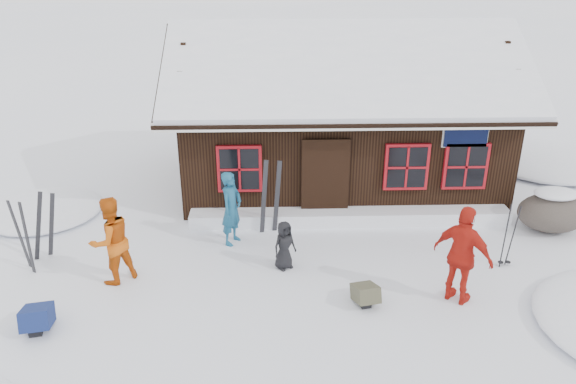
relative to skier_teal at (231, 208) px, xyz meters
name	(u,v)px	position (x,y,z in m)	size (l,w,h in m)	color
ground	(290,274)	(1.24, -1.37, -0.84)	(120.00, 120.00, 0.00)	white
mountain_hut	(339,126)	(2.74, 3.61, 0.73)	(8.90, 6.09, 4.42)	black
snow_drift	(350,216)	(2.74, 0.88, -0.67)	(7.60, 0.60, 0.35)	white
snow_mounds	(358,230)	(2.90, 0.49, -0.84)	(20.60, 13.20, 0.48)	white
skier_teal	(231,208)	(0.00, 0.00, 0.00)	(0.61, 0.40, 1.68)	navy
skier_orange_left	(111,241)	(-2.22, -1.49, 0.05)	(0.87, 0.68, 1.79)	#C1510D
skier_orange_right	(463,256)	(4.32, -2.38, 0.12)	(1.12, 0.47, 1.92)	red
skier_crouched	(284,245)	(1.13, -1.11, -0.32)	(0.51, 0.33, 1.04)	black
boulder	(552,211)	(7.36, 0.38, -0.37)	(1.59, 1.19, 0.92)	#534A42
ski_pair_left	(45,226)	(-3.87, -0.50, -0.12)	(0.63, 0.25, 1.53)	black
ski_pair_mid	(23,237)	(-4.12, -0.98, -0.12)	(0.44, 0.33, 1.55)	black
ski_pair_right	(270,198)	(0.85, 0.51, 0.01)	(0.53, 0.11, 1.81)	black
ski_poles	(509,237)	(5.69, -1.17, -0.17)	(0.25, 0.13, 1.42)	black
backpack_blue	(38,321)	(-3.16, -3.02, -0.67)	(0.48, 0.63, 0.34)	navy
backpack_olive	(365,296)	(2.59, -2.43, -0.69)	(0.41, 0.55, 0.30)	#464532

